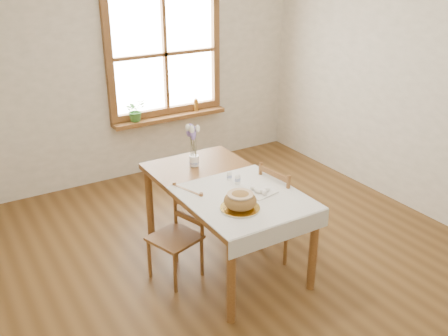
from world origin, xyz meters
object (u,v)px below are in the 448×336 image
(dining_table, at_px, (224,193))
(chair_left, at_px, (175,236))
(chair_right, at_px, (287,208))
(bread_plate, at_px, (240,208))
(flower_vase, at_px, (194,161))

(dining_table, distance_m, chair_left, 0.56)
(dining_table, distance_m, chair_right, 0.64)
(chair_left, height_order, bread_plate, chair_left)
(chair_left, xyz_separation_m, flower_vase, (0.45, 0.48, 0.41))
(dining_table, xyz_separation_m, chair_right, (0.57, -0.17, -0.23))
(chair_right, xyz_separation_m, flower_vase, (-0.61, 0.63, 0.36))
(flower_vase, bearing_deg, dining_table, -85.59)
(chair_right, xyz_separation_m, bread_plate, (-0.71, -0.29, 0.33))
(dining_table, height_order, bread_plate, bread_plate)
(dining_table, height_order, chair_right, chair_right)
(dining_table, bearing_deg, flower_vase, 94.41)
(chair_left, bearing_deg, flower_vase, 118.95)
(chair_left, relative_size, chair_right, 0.90)
(dining_table, height_order, chair_left, chair_left)
(chair_right, bearing_deg, chair_left, 75.74)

